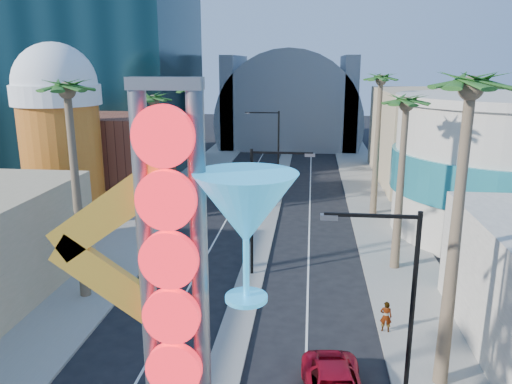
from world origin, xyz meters
name	(u,v)px	position (x,y,z in m)	size (l,w,h in m)	color
sidewalk_west	(170,204)	(-9.50, 35.00, 0.07)	(5.00, 100.00, 0.15)	gray
sidewalk_east	(377,211)	(9.50, 35.00, 0.07)	(5.00, 100.00, 0.15)	gray
median	(274,199)	(0.00, 38.00, 0.07)	(1.60, 84.00, 0.15)	gray
brick_filler_west	(113,156)	(-16.00, 38.00, 4.00)	(10.00, 10.00, 8.00)	brown
filler_east	(425,136)	(16.00, 48.00, 5.00)	(10.00, 20.00, 10.00)	tan
beer_mug	(59,127)	(-17.00, 30.00, 7.84)	(7.00, 7.00, 14.50)	#C6551A
turquoise_building	(505,167)	(18.00, 30.00, 5.25)	(16.60, 16.60, 10.60)	#B2A896
canopy	(290,118)	(0.00, 72.00, 4.31)	(22.00, 16.00, 22.00)	slate
neon_sign	(204,285)	(0.82, 2.96, 7.31)	(6.53, 2.60, 12.55)	gray
streetlight_0	(261,200)	(0.55, 20.00, 4.88)	(3.79, 0.25, 8.00)	black
streetlight_1	(273,140)	(-0.55, 44.00, 4.88)	(3.79, 0.25, 8.00)	black
streetlight_2	(400,297)	(6.72, 8.00, 4.83)	(3.45, 0.25, 8.00)	black
palm_1	(68,104)	(-9.00, 16.00, 10.82)	(2.40, 2.40, 12.70)	brown
palm_2	(154,107)	(-9.00, 30.00, 9.48)	(2.40, 2.40, 11.20)	brown
palm_3	(190,97)	(-9.00, 42.00, 9.48)	(2.40, 2.40, 11.20)	brown
palm_5	(469,109)	(9.00, 10.00, 11.27)	(2.40, 2.40, 13.20)	brown
palm_6	(406,114)	(9.00, 22.00, 9.93)	(2.40, 2.40, 11.70)	brown
palm_7	(380,89)	(9.00, 34.00, 10.82)	(2.40, 2.40, 12.70)	brown
pedestrian_a	(386,316)	(7.30, 13.83, 0.93)	(0.57, 0.38, 1.57)	gray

